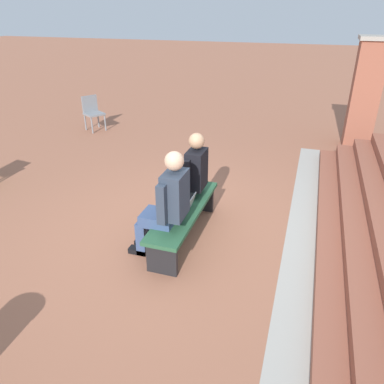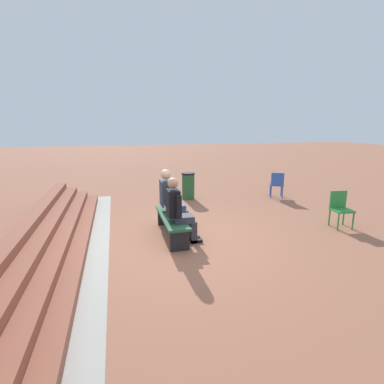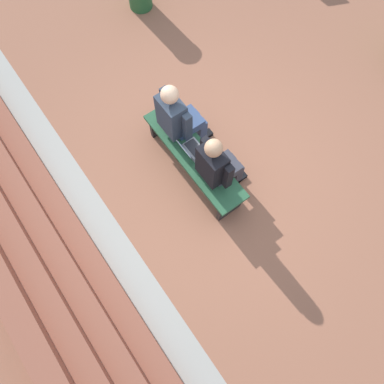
% 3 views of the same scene
% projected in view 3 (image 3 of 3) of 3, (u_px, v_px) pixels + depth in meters
% --- Properties ---
extents(ground_plane, '(60.00, 60.00, 0.00)m').
position_uv_depth(ground_plane, '(203.00, 174.00, 5.34)').
color(ground_plane, '#9E6047').
extents(concrete_strip, '(8.30, 0.40, 0.01)m').
position_uv_depth(concrete_strip, '(103.00, 228.00, 5.03)').
color(concrete_strip, '#A8A399').
rests_on(concrete_strip, ground).
extents(brick_steps, '(7.50, 1.20, 0.60)m').
position_uv_depth(brick_steps, '(33.00, 266.00, 4.61)').
color(brick_steps, '#93513D').
rests_on(brick_steps, ground).
extents(bench, '(1.80, 0.44, 0.45)m').
position_uv_depth(bench, '(194.00, 158.00, 5.04)').
color(bench, '#285638').
rests_on(bench, ground).
extents(person_student, '(0.55, 0.69, 1.35)m').
position_uv_depth(person_student, '(218.00, 165.00, 4.59)').
color(person_student, '#383842').
rests_on(person_student, ground).
extents(person_adult, '(0.57, 0.72, 1.40)m').
position_uv_depth(person_adult, '(179.00, 117.00, 4.84)').
color(person_adult, '#384C75').
rests_on(person_adult, ground).
extents(laptop, '(0.32, 0.29, 0.21)m').
position_uv_depth(laptop, '(191.00, 150.00, 4.92)').
color(laptop, '#9EA0A5').
rests_on(laptop, bench).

